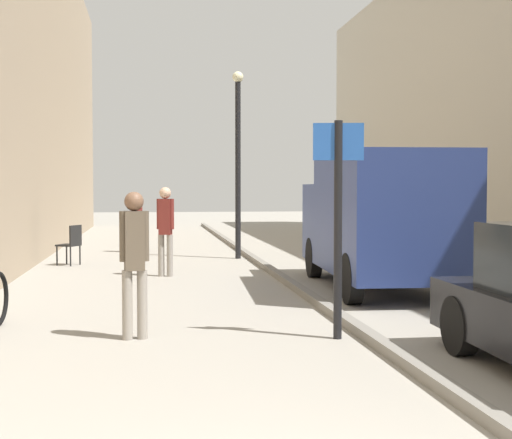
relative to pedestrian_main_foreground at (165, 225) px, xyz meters
name	(u,v)px	position (x,y,z in m)	size (l,w,h in m)	color
ground_plane	(198,276)	(0.65, -0.01, -1.05)	(80.00, 80.00, 0.00)	gray
kerb_strip	(273,272)	(2.23, -0.01, -0.99)	(0.16, 40.00, 0.12)	slate
pedestrian_main_foreground	(165,225)	(0.00, 0.00, 0.00)	(0.35, 0.26, 1.82)	gray
pedestrian_mid_block	(134,254)	(-0.50, -6.11, -0.04)	(0.35, 0.23, 1.76)	gray
pedestrian_far_crossing	(137,219)	(-0.68, 5.65, -0.10)	(0.32, 0.23, 1.64)	maroon
delivery_van	(380,217)	(3.74, -2.39, 0.23)	(2.20, 5.03, 2.40)	navy
street_sign_post	(338,210)	(1.90, -6.43, 0.49)	(0.60, 0.13, 2.60)	black
lamp_post	(238,152)	(1.92, 3.48, 1.67)	(0.28, 0.28, 4.76)	black
cafe_chair_near_window	(72,242)	(-2.12, 2.45, -0.51)	(0.60, 0.60, 0.94)	black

